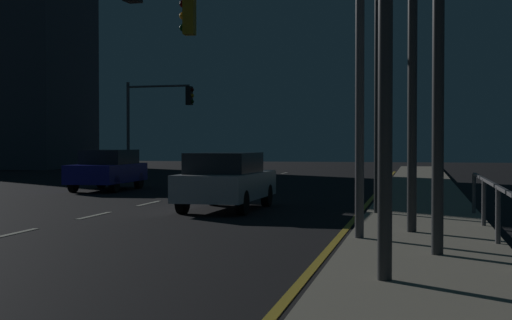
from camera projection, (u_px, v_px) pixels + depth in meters
The scene contains 9 objects.
ground_plane at pixel (102, 214), 19.84m from camera, with size 112.00×112.00×0.00m, color black.
sidewalk_right at pixel (423, 218), 18.16m from camera, with size 2.72×77.00×0.14m, color #9E937F.
lane_markings_center at pixel (149, 203), 23.26m from camera, with size 0.14×50.00×0.01m.
lane_edge_line at pixel (368, 203), 23.39m from camera, with size 0.14×53.00×0.01m.
car at pixel (226, 180), 20.99m from camera, with size 1.93×4.44×1.57m.
car_oncoming at pixel (108, 169), 29.88m from camera, with size 1.98×4.46×1.57m.
traffic_light_mid_left at pixel (252, 17), 14.18m from camera, with size 4.72×0.56×5.66m.
traffic_light_far_right at pixel (157, 110), 39.76m from camera, with size 3.78×0.62×5.02m.
traffic_light_mid_right at pixel (290, 48), 18.85m from camera, with size 4.98×0.55×5.65m.
Camera 1 is at (7.99, -1.05, 1.83)m, focal length 54.01 mm.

